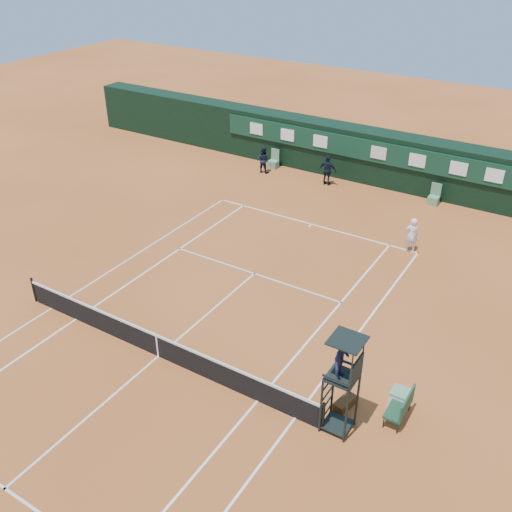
{
  "coord_description": "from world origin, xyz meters",
  "views": [
    {
      "loc": [
        11.1,
        -11.36,
        13.3
      ],
      "look_at": [
        0.33,
        6.0,
        1.2
      ],
      "focal_mm": 40.0,
      "sensor_mm": 36.0,
      "label": 1
    }
  ],
  "objects": [
    {
      "name": "ground",
      "position": [
        0.0,
        0.0,
        0.0
      ],
      "size": [
        90.0,
        90.0,
        0.0
      ],
      "primitive_type": "plane",
      "color": "#B7602B",
      "rests_on": "ground"
    },
    {
      "name": "court_lines",
      "position": [
        0.0,
        0.0,
        0.01
      ],
      "size": [
        11.05,
        23.85,
        0.01
      ],
      "color": "white",
      "rests_on": "ground"
    },
    {
      "name": "tennis_net",
      "position": [
        0.0,
        0.0,
        0.51
      ],
      "size": [
        12.9,
        0.1,
        1.1
      ],
      "color": "black",
      "rests_on": "ground"
    },
    {
      "name": "back_wall",
      "position": [
        0.0,
        18.74,
        1.51
      ],
      "size": [
        40.0,
        1.65,
        3.0
      ],
      "color": "black",
      "rests_on": "ground"
    },
    {
      "name": "linesman_chair_left",
      "position": [
        -5.5,
        17.48,
        0.32
      ],
      "size": [
        0.55,
        0.5,
        1.15
      ],
      "color": "#62966F",
      "rests_on": "ground"
    },
    {
      "name": "linesman_chair_right",
      "position": [
        4.5,
        17.48,
        0.32
      ],
      "size": [
        0.55,
        0.5,
        1.15
      ],
      "color": "#5D8E65",
      "rests_on": "ground"
    },
    {
      "name": "umpire_chair",
      "position": [
        6.73,
        0.32,
        2.46
      ],
      "size": [
        0.96,
        0.95,
        3.42
      ],
      "color": "black",
      "rests_on": "ground"
    },
    {
      "name": "player_bench",
      "position": [
        8.26,
        1.61,
        0.6
      ],
      "size": [
        0.55,
        1.2,
        1.1
      ],
      "color": "#193F29",
      "rests_on": "ground"
    },
    {
      "name": "tennis_bag",
      "position": [
        6.58,
        1.23,
        0.16
      ],
      "size": [
        0.53,
        0.89,
        0.31
      ],
      "primitive_type": "cube",
      "rotation": [
        0.0,
        0.0,
        -0.21
      ],
      "color": "black",
      "rests_on": "ground"
    },
    {
      "name": "cooler",
      "position": [
        8.02,
        2.15,
        0.33
      ],
      "size": [
        0.57,
        0.57,
        0.65
      ],
      "color": "white",
      "rests_on": "ground"
    },
    {
      "name": "tennis_ball",
      "position": [
        -1.02,
        9.68,
        0.03
      ],
      "size": [
        0.06,
        0.06,
        0.06
      ],
      "primitive_type": "sphere",
      "color": "gold",
      "rests_on": "ground"
    },
    {
      "name": "player",
      "position": [
        5.08,
        11.86,
        0.85
      ],
      "size": [
        0.74,
        0.65,
        1.69
      ],
      "primitive_type": "imported",
      "rotation": [
        0.0,
        0.0,
        3.64
      ],
      "color": "white",
      "rests_on": "ground"
    },
    {
      "name": "ball_kid_left",
      "position": [
        -5.67,
        16.5,
        0.8
      ],
      "size": [
        0.83,
        0.67,
        1.61
      ],
      "primitive_type": "imported",
      "rotation": [
        0.0,
        0.0,
        3.22
      ],
      "color": "black",
      "rests_on": "ground"
    },
    {
      "name": "ball_kid_right",
      "position": [
        -1.54,
        16.81,
        0.88
      ],
      "size": [
        1.05,
        0.48,
        1.76
      ],
      "primitive_type": "imported",
      "rotation": [
        0.0,
        0.0,
        3.19
      ],
      "color": "black",
      "rests_on": "ground"
    }
  ]
}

